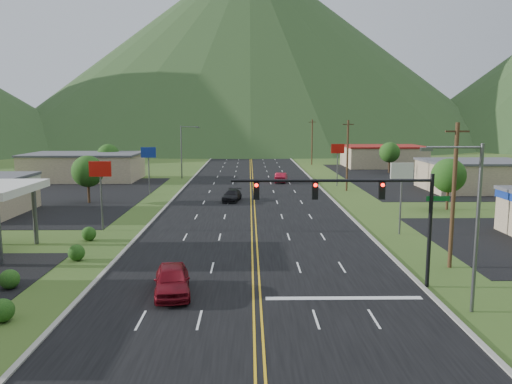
{
  "coord_description": "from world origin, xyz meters",
  "views": [
    {
      "loc": [
        -0.43,
        -15.34,
        10.29
      ],
      "look_at": [
        0.11,
        23.57,
        4.5
      ],
      "focal_mm": 35.0,
      "sensor_mm": 36.0,
      "label": 1
    }
  ],
  "objects_px": {
    "car_red_near": "(172,281)",
    "streetlight_east": "(472,217)",
    "streetlight_west": "(183,148)",
    "car_dark_mid": "(232,196)",
    "traffic_signal": "(365,202)",
    "car_red_far": "(281,178)"
  },
  "relations": [
    {
      "from": "streetlight_east",
      "to": "car_red_near",
      "type": "distance_m",
      "value": 16.94
    },
    {
      "from": "car_red_far",
      "to": "car_red_near",
      "type": "bearing_deg",
      "value": 88.04
    },
    {
      "from": "streetlight_west",
      "to": "car_dark_mid",
      "type": "height_order",
      "value": "streetlight_west"
    },
    {
      "from": "streetlight_east",
      "to": "streetlight_west",
      "type": "xyz_separation_m",
      "value": [
        -22.86,
        60.0,
        0.0
      ]
    },
    {
      "from": "streetlight_west",
      "to": "car_dark_mid",
      "type": "distance_m",
      "value": 26.0
    },
    {
      "from": "traffic_signal",
      "to": "car_red_near",
      "type": "height_order",
      "value": "traffic_signal"
    },
    {
      "from": "traffic_signal",
      "to": "car_red_far",
      "type": "relative_size",
      "value": 2.74
    },
    {
      "from": "streetlight_west",
      "to": "car_dark_mid",
      "type": "bearing_deg",
      "value": -69.15
    },
    {
      "from": "car_red_near",
      "to": "car_red_far",
      "type": "height_order",
      "value": "car_red_near"
    },
    {
      "from": "streetlight_east",
      "to": "car_red_far",
      "type": "relative_size",
      "value": 1.88
    },
    {
      "from": "traffic_signal",
      "to": "car_red_near",
      "type": "distance_m",
      "value": 12.34
    },
    {
      "from": "car_red_near",
      "to": "streetlight_east",
      "type": "bearing_deg",
      "value": -18.5
    },
    {
      "from": "streetlight_west",
      "to": "car_red_near",
      "type": "height_order",
      "value": "streetlight_west"
    },
    {
      "from": "traffic_signal",
      "to": "streetlight_east",
      "type": "height_order",
      "value": "streetlight_east"
    },
    {
      "from": "traffic_signal",
      "to": "car_red_near",
      "type": "bearing_deg",
      "value": -174.17
    },
    {
      "from": "traffic_signal",
      "to": "streetlight_west",
      "type": "relative_size",
      "value": 1.46
    },
    {
      "from": "traffic_signal",
      "to": "car_dark_mid",
      "type": "xyz_separation_m",
      "value": [
        -9.05,
        32.08,
        -4.65
      ]
    },
    {
      "from": "car_red_near",
      "to": "car_red_far",
      "type": "relative_size",
      "value": 1.05
    },
    {
      "from": "car_dark_mid",
      "to": "car_red_far",
      "type": "height_order",
      "value": "car_red_far"
    },
    {
      "from": "car_dark_mid",
      "to": "streetlight_east",
      "type": "bearing_deg",
      "value": -60.65
    },
    {
      "from": "streetlight_east",
      "to": "streetlight_west",
      "type": "height_order",
      "value": "same"
    },
    {
      "from": "streetlight_east",
      "to": "car_red_far",
      "type": "distance_m",
      "value": 54.74
    }
  ]
}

